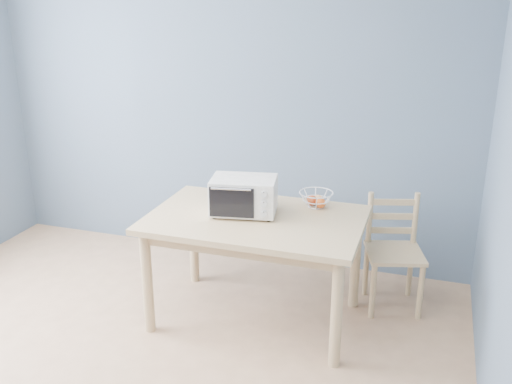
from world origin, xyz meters
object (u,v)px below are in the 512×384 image
(fruit_basket, at_px, (316,199))
(toaster_oven, at_px, (241,195))
(dining_chair, at_px, (393,253))
(dining_table, at_px, (256,231))

(fruit_basket, bearing_deg, toaster_oven, -147.82)
(dining_chair, bearing_deg, fruit_basket, -177.69)
(dining_table, bearing_deg, toaster_oven, 165.75)
(dining_table, xyz_separation_m, dining_chair, (0.87, 0.48, -0.25))
(dining_table, bearing_deg, fruit_basket, 42.30)
(dining_table, xyz_separation_m, toaster_oven, (-0.11, 0.03, 0.23))
(toaster_oven, height_order, fruit_basket, toaster_oven)
(fruit_basket, bearing_deg, dining_chair, 18.15)
(dining_table, distance_m, fruit_basket, 0.48)
(dining_table, height_order, fruit_basket, fruit_basket)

